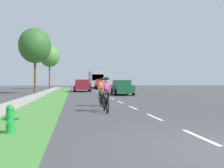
# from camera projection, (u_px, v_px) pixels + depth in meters

# --- Properties ---
(ground_plane) EXTENTS (120.00, 120.00, 0.00)m
(ground_plane) POSITION_uv_depth(u_px,v_px,m) (105.00, 95.00, 24.70)
(ground_plane) COLOR #424244
(grass_verge) EXTENTS (2.24, 70.00, 0.01)m
(grass_verge) POSITION_uv_depth(u_px,v_px,m) (56.00, 96.00, 23.97)
(grass_verge) COLOR #478438
(grass_verge) RESTS_ON ground_plane
(sidewalk_concrete) EXTENTS (1.46, 70.00, 0.10)m
(sidewalk_concrete) POSITION_uv_depth(u_px,v_px,m) (36.00, 96.00, 23.68)
(sidewalk_concrete) COLOR #9E998E
(sidewalk_concrete) RESTS_ON ground_plane
(lane_markings_center) EXTENTS (0.12, 54.30, 0.01)m
(lane_markings_center) POSITION_uv_depth(u_px,v_px,m) (101.00, 93.00, 28.65)
(lane_markings_center) COLOR white
(lane_markings_center) RESTS_ON ground_plane
(fire_hydrant_green) EXTENTS (0.44, 0.38, 0.76)m
(fire_hydrant_green) POSITION_uv_depth(u_px,v_px,m) (10.00, 119.00, 6.66)
(fire_hydrant_green) COLOR #1E8C33
(fire_hydrant_green) RESTS_ON ground_plane
(cyclist_lead) EXTENTS (0.42, 1.72, 1.58)m
(cyclist_lead) POSITION_uv_depth(u_px,v_px,m) (106.00, 94.00, 11.24)
(cyclist_lead) COLOR black
(cyclist_lead) RESTS_ON ground_plane
(cyclist_trailing) EXTENTS (0.42, 1.72, 1.58)m
(cyclist_trailing) POSITION_uv_depth(u_px,v_px,m) (102.00, 92.00, 13.82)
(cyclist_trailing) COLOR black
(cyclist_trailing) RESTS_ON ground_plane
(sedan_dark_green) EXTENTS (1.98, 4.30, 1.52)m
(sedan_dark_green) POSITION_uv_depth(u_px,v_px,m) (122.00, 87.00, 25.69)
(sedan_dark_green) COLOR #194C2D
(sedan_dark_green) RESTS_ON ground_plane
(pickup_maroon) EXTENTS (2.22, 5.10, 1.64)m
(pickup_maroon) POSITION_uv_depth(u_px,v_px,m) (82.00, 85.00, 34.07)
(pickup_maroon) COLOR maroon
(pickup_maroon) RESTS_ON ground_plane
(suv_red) EXTENTS (2.15, 4.70, 1.79)m
(suv_red) POSITION_uv_depth(u_px,v_px,m) (101.00, 84.00, 44.51)
(suv_red) COLOR red
(suv_red) RESTS_ON ground_plane
(bus_silver) EXTENTS (2.78, 11.60, 3.48)m
(bus_silver) POSITION_uv_depth(u_px,v_px,m) (95.00, 79.00, 54.32)
(bus_silver) COLOR #A5A8AD
(bus_silver) RESTS_ON ground_plane
(street_tree_near) EXTENTS (3.56, 3.56, 7.35)m
(street_tree_near) POSITION_uv_depth(u_px,v_px,m) (35.00, 46.00, 27.77)
(street_tree_near) COLOR brown
(street_tree_near) RESTS_ON ground_plane
(street_tree_far) EXTENTS (3.60, 3.60, 7.95)m
(street_tree_far) POSITION_uv_depth(u_px,v_px,m) (50.00, 56.00, 44.67)
(street_tree_far) COLOR brown
(street_tree_far) RESTS_ON ground_plane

